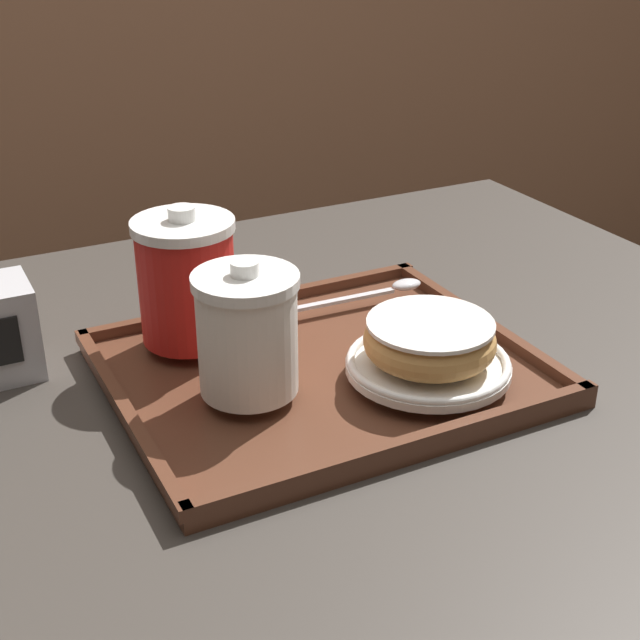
{
  "coord_description": "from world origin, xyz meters",
  "views": [
    {
      "loc": [
        -0.35,
        -0.71,
        1.18
      ],
      "look_at": [
        -0.0,
        -0.03,
        0.8
      ],
      "focal_mm": 50.0,
      "sensor_mm": 36.0,
      "label": 1
    }
  ],
  "objects_px": {
    "donut_chocolate_glazed": "(430,339)",
    "spoon": "(387,289)",
    "coffee_cup_front": "(247,332)",
    "coffee_cup_rear": "(186,279)"
  },
  "relations": [
    {
      "from": "coffee_cup_front",
      "to": "spoon",
      "type": "height_order",
      "value": "coffee_cup_front"
    },
    {
      "from": "coffee_cup_front",
      "to": "spoon",
      "type": "relative_size",
      "value": 0.79
    },
    {
      "from": "spoon",
      "to": "donut_chocolate_glazed",
      "type": "bearing_deg",
      "value": -106.32
    },
    {
      "from": "coffee_cup_rear",
      "to": "spoon",
      "type": "bearing_deg",
      "value": 0.58
    },
    {
      "from": "donut_chocolate_glazed",
      "to": "spoon",
      "type": "xyz_separation_m",
      "value": [
        0.06,
        0.17,
        -0.03
      ]
    },
    {
      "from": "spoon",
      "to": "coffee_cup_front",
      "type": "bearing_deg",
      "value": -148.5
    },
    {
      "from": "coffee_cup_rear",
      "to": "donut_chocolate_glazed",
      "type": "height_order",
      "value": "coffee_cup_rear"
    },
    {
      "from": "donut_chocolate_glazed",
      "to": "spoon",
      "type": "distance_m",
      "value": 0.18
    },
    {
      "from": "donut_chocolate_glazed",
      "to": "coffee_cup_front",
      "type": "bearing_deg",
      "value": 164.42
    },
    {
      "from": "coffee_cup_front",
      "to": "coffee_cup_rear",
      "type": "bearing_deg",
      "value": 96.32
    }
  ]
}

